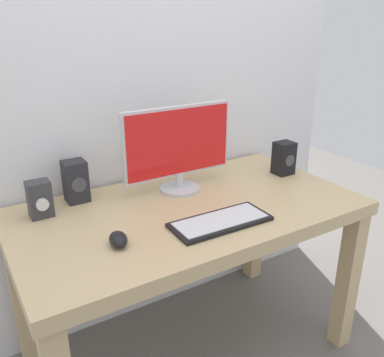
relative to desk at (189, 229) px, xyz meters
name	(u,v)px	position (x,y,z in m)	size (l,w,h in m)	color
ground_plane	(189,349)	(0.00, 0.00, -0.66)	(6.00, 6.00, 0.00)	slate
wall_back	(137,16)	(0.00, 0.43, 0.84)	(2.28, 0.04, 3.00)	silver
desk	(189,229)	(0.00, 0.00, 0.00)	(1.42, 0.78, 0.77)	tan
monitor	(178,147)	(0.05, 0.17, 0.31)	(0.52, 0.18, 0.38)	silver
keyboard_primary	(220,221)	(0.02, -0.19, 0.12)	(0.39, 0.17, 0.02)	black
mouse	(118,239)	(-0.37, -0.14, 0.13)	(0.06, 0.10, 0.04)	black
speaker_right	(284,158)	(0.59, 0.08, 0.19)	(0.09, 0.09, 0.16)	black
speaker_left	(76,181)	(-0.38, 0.30, 0.20)	(0.09, 0.09, 0.18)	#232328
audio_controller	(40,199)	(-0.54, 0.23, 0.18)	(0.09, 0.08, 0.15)	#333338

